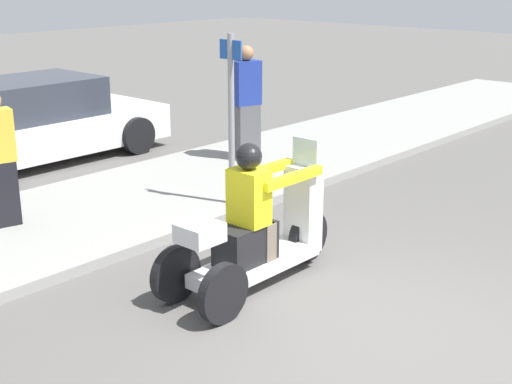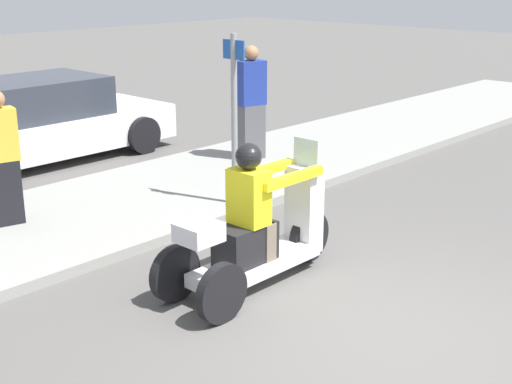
{
  "view_description": "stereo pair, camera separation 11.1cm",
  "coord_description": "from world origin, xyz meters",
  "px_view_note": "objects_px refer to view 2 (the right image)",
  "views": [
    {
      "loc": [
        -4.93,
        -2.77,
        3.09
      ],
      "look_at": [
        0.02,
        1.69,
        0.99
      ],
      "focal_mm": 50.0,
      "sensor_mm": 36.0,
      "label": 1
    },
    {
      "loc": [
        -4.85,
        -2.85,
        3.09
      ],
      "look_at": [
        0.02,
        1.69,
        0.99
      ],
      "focal_mm": 50.0,
      "sensor_mm": 36.0,
      "label": 2
    }
  ],
  "objects_px": {
    "motorcycle_trike": "(257,235)",
    "parked_car_lot_center": "(37,122)",
    "spectator_end_of_line": "(2,161)",
    "street_sign": "(234,113)",
    "spectator_mid_group": "(251,105)"
  },
  "relations": [
    {
      "from": "spectator_end_of_line",
      "to": "parked_car_lot_center",
      "type": "bearing_deg",
      "value": 53.19
    },
    {
      "from": "spectator_mid_group",
      "to": "parked_car_lot_center",
      "type": "distance_m",
      "value": 3.58
    },
    {
      "from": "motorcycle_trike",
      "to": "spectator_end_of_line",
      "type": "height_order",
      "value": "spectator_end_of_line"
    },
    {
      "from": "spectator_end_of_line",
      "to": "street_sign",
      "type": "height_order",
      "value": "street_sign"
    },
    {
      "from": "parked_car_lot_center",
      "to": "street_sign",
      "type": "relative_size",
      "value": 2.0
    },
    {
      "from": "spectator_end_of_line",
      "to": "parked_car_lot_center",
      "type": "relative_size",
      "value": 0.37
    },
    {
      "from": "spectator_mid_group",
      "to": "parked_car_lot_center",
      "type": "relative_size",
      "value": 0.41
    },
    {
      "from": "motorcycle_trike",
      "to": "parked_car_lot_center",
      "type": "relative_size",
      "value": 0.5
    },
    {
      "from": "spectator_end_of_line",
      "to": "street_sign",
      "type": "relative_size",
      "value": 0.74
    },
    {
      "from": "spectator_end_of_line",
      "to": "motorcycle_trike",
      "type": "bearing_deg",
      "value": -73.39
    },
    {
      "from": "spectator_end_of_line",
      "to": "spectator_mid_group",
      "type": "height_order",
      "value": "spectator_mid_group"
    },
    {
      "from": "motorcycle_trike",
      "to": "spectator_end_of_line",
      "type": "xyz_separation_m",
      "value": [
        -0.96,
        3.23,
        0.36
      ]
    },
    {
      "from": "motorcycle_trike",
      "to": "spectator_mid_group",
      "type": "distance_m",
      "value": 4.63
    },
    {
      "from": "spectator_end_of_line",
      "to": "street_sign",
      "type": "bearing_deg",
      "value": -31.07
    },
    {
      "from": "spectator_end_of_line",
      "to": "spectator_mid_group",
      "type": "xyz_separation_m",
      "value": [
        4.27,
        -0.03,
        0.09
      ]
    }
  ]
}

